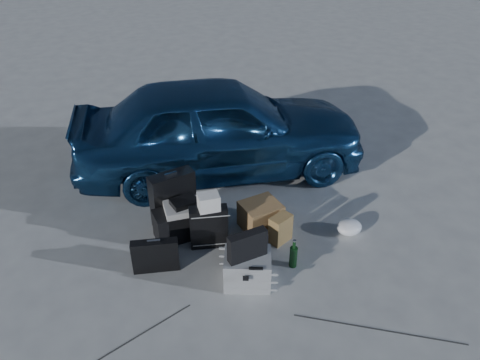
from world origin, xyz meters
The scene contains 16 objects.
ground centered at (0.00, 0.00, 0.00)m, with size 60.00×60.00×0.00m, color #B1B2AD.
car centered at (0.55, 2.15, 0.69)m, with size 1.62×4.03×1.37m, color #204E82.
pelican_case centered at (0.01, -0.14, 0.18)m, with size 0.48×0.39×0.35m, color gray.
laptop_bag centered at (-0.01, -0.15, 0.50)m, with size 0.41×0.10×0.31m, color black.
briefcase centered at (-0.84, 0.41, 0.19)m, with size 0.50×0.11×0.39m, color black.
suitcase_left centered at (-0.42, 1.15, 0.35)m, with size 0.54×0.19×0.70m, color black.
suitcase_right centered at (-0.17, 0.58, 0.26)m, with size 0.43×0.16×0.52m, color black.
white_carton centered at (-0.16, 0.57, 0.61)m, with size 0.23×0.18×0.18m, color silver.
duffel_bag centered at (-0.36, 0.87, 0.18)m, with size 0.73×0.31×0.37m, color black.
flat_box_white centered at (-0.38, 0.85, 0.41)m, with size 0.44×0.33×0.08m, color silver.
flat_box_black centered at (-0.36, 0.86, 0.48)m, with size 0.30×0.21×0.06m, color black.
kraft_bag centered at (0.62, 0.33, 0.17)m, with size 0.26×0.16×0.35m, color olive.
cardboard_box centered at (0.52, 0.66, 0.17)m, with size 0.45×0.39×0.34m, color #976642.
plastic_bag centered at (1.46, 0.15, 0.08)m, with size 0.31×0.26×0.17m, color white.
messenger_bag centered at (0.17, 0.22, 0.15)m, with size 0.42×0.16×0.29m, color black.
green_bottle centered at (0.56, -0.11, 0.17)m, with size 0.09×0.09×0.34m, color black.
Camera 1 is at (-1.45, -3.46, 3.55)m, focal length 35.00 mm.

